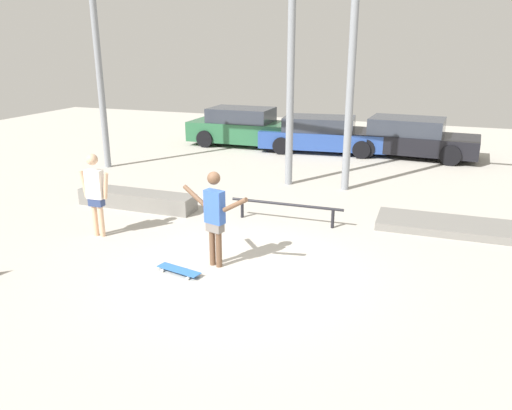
# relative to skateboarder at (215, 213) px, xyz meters

# --- Properties ---
(ground_plane) EXTENTS (36.00, 36.00, 0.00)m
(ground_plane) POSITION_rel_skateboarder_xyz_m (0.49, -0.03, -0.98)
(ground_plane) COLOR #B2ADA3
(skateboarder) EXTENTS (1.36, 0.44, 1.71)m
(skateboarder) POSITION_rel_skateboarder_xyz_m (0.00, 0.00, 0.00)
(skateboarder) COLOR brown
(skateboarder) RESTS_ON ground_plane
(skateboard) EXTENTS (0.85, 0.38, 0.08)m
(skateboard) POSITION_rel_skateboarder_xyz_m (-0.47, -0.51, -0.92)
(skateboard) COLOR #2D66B2
(skateboard) RESTS_ON ground_plane
(grind_box) EXTENTS (2.91, 0.63, 0.39)m
(grind_box) POSITION_rel_skateboarder_xyz_m (-3.12, 2.37, -0.79)
(grind_box) COLOR slate
(grind_box) RESTS_ON ground_plane
(manual_pad) EXTENTS (3.23, 1.19, 0.16)m
(manual_pad) POSITION_rel_skateboarder_xyz_m (4.03, 3.31, -0.90)
(manual_pad) COLOR slate
(manual_pad) RESTS_ON ground_plane
(grind_rail) EXTENTS (2.50, 0.09, 0.45)m
(grind_rail) POSITION_rel_skateboarder_xyz_m (0.54, 2.55, -0.63)
(grind_rail) COLOR black
(grind_rail) RESTS_ON ground_plane
(canopy_support_left) EXTENTS (6.16, 0.20, 5.47)m
(canopy_support_left) POSITION_rel_skateboarder_xyz_m (-3.27, 5.59, 2.44)
(canopy_support_left) COLOR gray
(canopy_support_left) RESTS_ON ground_plane
(canopy_support_right) EXTENTS (6.16, 0.20, 5.47)m
(canopy_support_right) POSITION_rel_skateboarder_xyz_m (4.26, 5.59, 2.44)
(canopy_support_right) COLOR gray
(canopy_support_right) RESTS_ON ground_plane
(parked_car_green) EXTENTS (4.24, 1.89, 1.42)m
(parked_car_green) POSITION_rel_skateboarder_xyz_m (-3.43, 10.32, -0.30)
(parked_car_green) COLOR #28603D
(parked_car_green) RESTS_ON ground_plane
(parked_car_blue) EXTENTS (4.62, 2.18, 1.25)m
(parked_car_blue) POSITION_rel_skateboarder_xyz_m (-0.38, 10.22, -0.37)
(parked_car_blue) COLOR #284793
(parked_car_blue) RESTS_ON ground_plane
(parked_car_black) EXTENTS (4.51, 2.23, 1.32)m
(parked_car_black) POSITION_rel_skateboarder_xyz_m (2.62, 10.46, -0.34)
(parked_car_black) COLOR black
(parked_car_black) RESTS_ON ground_plane
(bystander) EXTENTS (0.65, 0.22, 1.71)m
(bystander) POSITION_rel_skateboarder_xyz_m (-2.83, 0.51, -0.02)
(bystander) COLOR #DBAD89
(bystander) RESTS_ON ground_plane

